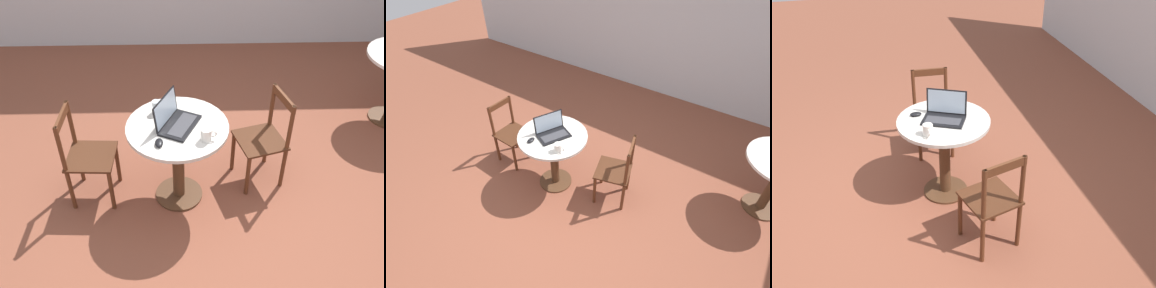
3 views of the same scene
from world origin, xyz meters
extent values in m
plane|color=brown|center=(0.00, 0.00, 0.00)|extent=(16.00, 16.00, 0.00)
cylinder|color=#51331E|center=(-0.39, 0.39, 0.01)|extent=(0.41, 0.41, 0.02)
cylinder|color=#51331E|center=(-0.39, 0.39, 0.37)|extent=(0.10, 0.10, 0.71)
cylinder|color=silver|center=(-0.39, 0.39, 0.74)|extent=(0.79, 0.79, 0.03)
cylinder|color=#562D19|center=(-0.93, 0.58, 0.21)|extent=(0.04, 0.04, 0.42)
cylinder|color=#562D19|center=(-0.94, 0.25, 0.21)|extent=(0.04, 0.04, 0.42)
cylinder|color=#562D19|center=(-1.26, 0.59, 0.21)|extent=(0.04, 0.04, 0.42)
cylinder|color=#562D19|center=(-1.27, 0.26, 0.21)|extent=(0.04, 0.04, 0.42)
cube|color=#492715|center=(-1.10, 0.42, 0.43)|extent=(0.40, 0.40, 0.02)
cylinder|color=#562D19|center=(-1.26, 0.59, 0.65)|extent=(0.04, 0.04, 0.42)
cylinder|color=#562D19|center=(-1.27, 0.26, 0.65)|extent=(0.04, 0.04, 0.42)
cube|color=#562D19|center=(-1.27, 0.43, 0.82)|extent=(0.04, 0.36, 0.07)
cylinder|color=#562D19|center=(0.19, 0.38, 0.21)|extent=(0.04, 0.04, 0.42)
cylinder|color=#562D19|center=(0.10, 0.70, 0.21)|extent=(0.04, 0.04, 0.42)
cylinder|color=#562D19|center=(0.51, 0.48, 0.21)|extent=(0.04, 0.04, 0.42)
cylinder|color=#562D19|center=(0.42, 0.80, 0.21)|extent=(0.04, 0.04, 0.42)
cube|color=#492715|center=(0.30, 0.59, 0.43)|extent=(0.47, 0.47, 0.02)
cylinder|color=#562D19|center=(0.51, 0.48, 0.65)|extent=(0.04, 0.04, 0.42)
cylinder|color=#562D19|center=(0.42, 0.80, 0.65)|extent=(0.04, 0.04, 0.42)
cube|color=#562D19|center=(0.46, 0.64, 0.82)|extent=(0.12, 0.36, 0.07)
cube|color=black|center=(-0.37, 0.38, 0.77)|extent=(0.34, 0.41, 0.02)
cube|color=#38383D|center=(-0.35, 0.38, 0.78)|extent=(0.23, 0.32, 0.00)
cube|color=black|center=(-0.48, 0.44, 0.88)|extent=(0.18, 0.33, 0.21)
cube|color=#9EB2C6|center=(-0.48, 0.43, 0.88)|extent=(0.16, 0.30, 0.19)
ellipsoid|color=black|center=(-0.52, 0.17, 0.77)|extent=(0.06, 0.10, 0.03)
cylinder|color=silver|center=(-0.18, 0.22, 0.81)|extent=(0.08, 0.08, 0.10)
torus|color=silver|center=(-0.13, 0.22, 0.81)|extent=(0.05, 0.01, 0.05)
cylinder|color=silver|center=(-0.56, 0.57, 0.81)|extent=(0.06, 0.06, 0.10)
camera|label=1|loc=(-0.35, -2.18, 2.76)|focal=40.00mm
camera|label=2|loc=(1.33, -1.59, 2.89)|focal=28.00mm
camera|label=3|loc=(2.68, -0.22, 2.53)|focal=40.00mm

